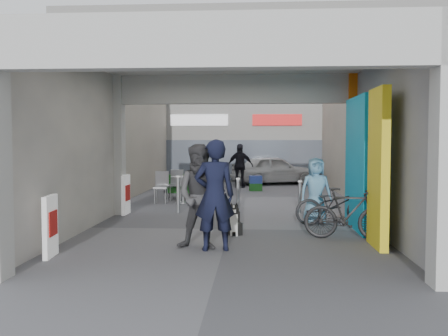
# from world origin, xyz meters

# --- Properties ---
(ground) EXTENTS (90.00, 90.00, 0.00)m
(ground) POSITION_xyz_m (0.00, 0.00, 0.00)
(ground) COLOR #58585D
(ground) RESTS_ON ground
(arcade_canopy) EXTENTS (6.40, 6.45, 6.40)m
(arcade_canopy) POSITION_xyz_m (0.54, -0.82, 2.30)
(arcade_canopy) COLOR #B7B7B3
(arcade_canopy) RESTS_ON ground
(far_building) EXTENTS (18.00, 4.08, 8.00)m
(far_building) POSITION_xyz_m (-0.00, 13.99, 3.99)
(far_building) COLOR white
(far_building) RESTS_ON ground
(plaza_bldg_left) EXTENTS (2.00, 9.00, 5.00)m
(plaza_bldg_left) POSITION_xyz_m (-4.50, 7.50, 2.50)
(plaza_bldg_left) COLOR #AEA490
(plaza_bldg_left) RESTS_ON ground
(plaza_bldg_right) EXTENTS (2.00, 9.00, 5.00)m
(plaza_bldg_right) POSITION_xyz_m (4.50, 7.50, 2.50)
(plaza_bldg_right) COLOR #AEA490
(plaza_bldg_right) RESTS_ON ground
(bollard_left) EXTENTS (0.09, 0.09, 0.95)m
(bollard_left) POSITION_xyz_m (-1.45, 2.30, 0.48)
(bollard_left) COLOR #92959A
(bollard_left) RESTS_ON ground
(bollard_center) EXTENTS (0.09, 0.09, 0.88)m
(bollard_center) POSITION_xyz_m (0.09, 2.57, 0.44)
(bollard_center) COLOR #92959A
(bollard_center) RESTS_ON ground
(bollard_right) EXTENTS (0.09, 0.09, 0.84)m
(bollard_right) POSITION_xyz_m (1.69, 2.33, 0.42)
(bollard_right) COLOR #92959A
(bollard_right) RESTS_ON ground
(advert_board_near) EXTENTS (0.14, 0.55, 1.00)m
(advert_board_near) POSITION_xyz_m (-2.75, -2.71, 0.51)
(advert_board_near) COLOR silver
(advert_board_near) RESTS_ON ground
(advert_board_far) EXTENTS (0.11, 0.55, 1.00)m
(advert_board_far) POSITION_xyz_m (-2.75, 1.98, 0.51)
(advert_board_far) COLOR silver
(advert_board_far) RESTS_ON ground
(cafe_set) EXTENTS (1.58, 1.27, 0.95)m
(cafe_set) POSITION_xyz_m (-1.76, 4.74, 0.34)
(cafe_set) COLOR #A5A5AA
(cafe_set) RESTS_ON ground
(produce_stand) EXTENTS (1.17, 0.63, 0.77)m
(produce_stand) POSITION_xyz_m (-1.79, 5.50, 0.30)
(produce_stand) COLOR black
(produce_stand) RESTS_ON ground
(crate_stack) EXTENTS (0.50, 0.41, 0.56)m
(crate_stack) POSITION_xyz_m (0.55, 8.13, 0.28)
(crate_stack) COLOR #1A5518
(crate_stack) RESTS_ON ground
(border_collie) EXTENTS (0.24, 0.47, 0.66)m
(border_collie) POSITION_xyz_m (0.13, -0.65, 0.26)
(border_collie) COLOR black
(border_collie) RESTS_ON ground
(man_with_dog) EXTENTS (0.76, 0.57, 1.90)m
(man_with_dog) POSITION_xyz_m (-0.15, -2.05, 0.95)
(man_with_dog) COLOR black
(man_with_dog) RESTS_ON ground
(man_back_turned) EXTENTS (0.95, 0.78, 1.82)m
(man_back_turned) POSITION_xyz_m (-0.39, -1.94, 0.91)
(man_back_turned) COLOR #3B3A3D
(man_back_turned) RESTS_ON ground
(man_elderly) EXTENTS (0.81, 0.61, 1.49)m
(man_elderly) POSITION_xyz_m (1.93, 1.02, 0.75)
(man_elderly) COLOR #598DAE
(man_elderly) RESTS_ON ground
(man_crates) EXTENTS (1.08, 0.60, 1.75)m
(man_crates) POSITION_xyz_m (-0.06, 9.30, 0.88)
(man_crates) COLOR black
(man_crates) RESTS_ON ground
(bicycle_front) EXTENTS (1.82, 0.85, 0.92)m
(bicycle_front) POSITION_xyz_m (2.30, 0.67, 0.46)
(bicycle_front) COLOR black
(bicycle_front) RESTS_ON ground
(bicycle_rear) EXTENTS (1.70, 0.74, 0.99)m
(bicycle_rear) POSITION_xyz_m (2.30, -0.95, 0.49)
(bicycle_rear) COLOR black
(bicycle_rear) RESTS_ON ground
(white_van) EXTENTS (3.91, 2.59, 1.24)m
(white_van) POSITION_xyz_m (1.34, 11.06, 0.62)
(white_van) COLOR silver
(white_van) RESTS_ON ground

